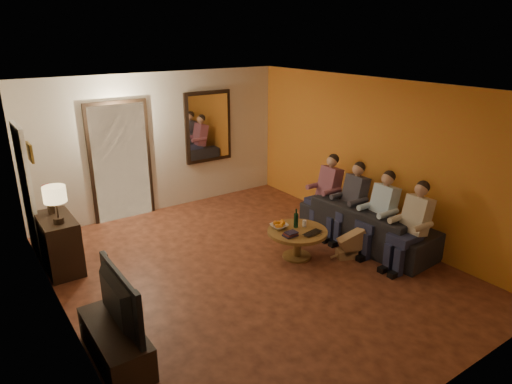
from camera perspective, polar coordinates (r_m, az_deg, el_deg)
floor at (r=6.77m, az=-0.64°, el=-9.61°), size 5.00×6.00×0.01m
ceiling at (r=5.95m, az=-0.74°, el=12.83°), size 5.00×6.00×0.01m
back_wall at (r=8.79m, az=-11.81°, el=6.01°), size 5.00×0.02×2.60m
front_wall at (r=4.31m, az=22.71°, el=-9.73°), size 5.00×0.02×2.60m
left_wall at (r=5.35m, az=-23.51°, el=-4.10°), size 0.02×6.00×2.60m
right_wall at (r=7.86m, az=14.62°, el=4.19°), size 0.02×6.00×2.60m
orange_accent at (r=7.85m, az=14.57°, el=4.18°), size 0.01×6.00×2.60m
kitchen_doorway at (r=8.56m, az=-16.54°, el=3.52°), size 1.00×0.06×2.10m
door_trim at (r=8.55m, az=-16.52°, el=3.51°), size 1.12×0.04×2.22m
fridge_glimpse at (r=8.68m, az=-14.91°, el=2.86°), size 0.45×0.03×1.70m
mirror_frame at (r=9.14m, az=-6.00°, el=8.11°), size 1.00×0.05×1.40m
mirror_glass at (r=9.11m, az=-5.90°, el=8.08°), size 0.86×0.02×1.26m
white_door at (r=7.59m, az=-26.67°, el=-0.05°), size 0.06×0.85×2.04m
framed_art at (r=6.41m, az=-26.41°, el=4.46°), size 0.03×0.28×0.24m
art_canvas at (r=6.42m, az=-26.28°, el=4.49°), size 0.01×0.22×0.18m
dresser at (r=7.18m, az=-23.36°, el=-5.94°), size 0.45×0.90×0.80m
table_lamp at (r=6.73m, az=-23.71°, el=-1.46°), size 0.30×0.30×0.54m
flower_vase at (r=7.16m, az=-24.40°, el=-0.78°), size 0.14×0.14×0.44m
tv_stand at (r=5.26m, az=-17.13°, el=-17.58°), size 0.45×1.17×0.39m
tv at (r=4.98m, az=-17.72°, el=-12.90°), size 1.08×0.14×0.62m
sofa at (r=7.65m, az=13.88°, el=-3.83°), size 2.35×1.06×0.67m
person_a at (r=6.97m, az=19.00°, el=-4.35°), size 0.60×0.40×1.20m
person_b at (r=7.30m, az=15.26°, el=-2.85°), size 0.60×0.40×1.20m
person_c at (r=7.66m, az=11.88°, el=-1.49°), size 0.60×0.40×1.20m
person_d at (r=8.06m, az=8.81°, el=-0.24°), size 0.60×0.40×1.20m
dog at (r=7.13m, az=12.10°, el=-5.95°), size 0.61×0.44×0.56m
coffee_table at (r=7.03m, az=5.15°, el=-6.45°), size 1.12×1.12×0.45m
bowl at (r=6.97m, az=2.91°, el=-4.29°), size 0.26×0.26×0.06m
oranges at (r=6.94m, az=2.92°, el=-3.77°), size 0.20×0.20×0.08m
wine_bottle at (r=6.97m, az=5.03°, el=-3.24°), size 0.07×0.07×0.31m
wine_glass at (r=7.06m, az=6.08°, el=-3.92°), size 0.06×0.06×0.10m
book_stack at (r=6.72m, az=4.31°, el=-5.24°), size 0.20×0.15×0.07m
laptop at (r=6.80m, az=7.37°, el=-5.26°), size 0.36×0.26×0.03m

